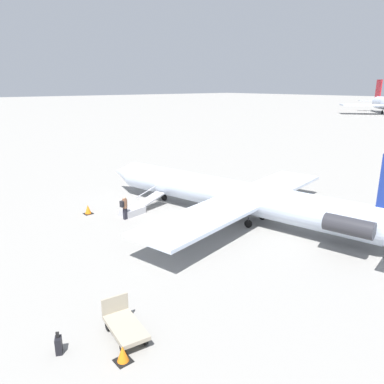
{
  "coord_description": "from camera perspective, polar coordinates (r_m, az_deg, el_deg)",
  "views": [
    {
      "loc": [
        -17.95,
        18.65,
        9.33
      ],
      "look_at": [
        2.85,
        1.32,
        1.54
      ],
      "focal_mm": 35.0,
      "sensor_mm": 36.0,
      "label": 1
    }
  ],
  "objects": [
    {
      "name": "passenger",
      "position": [
        27.07,
        -10.25,
        -2.12
      ],
      "size": [
        0.39,
        0.56,
        1.74
      ],
      "rotation": [
        0.0,
        0.0,
        -1.37
      ],
      "color": "#23232D",
      "rests_on": "ground"
    },
    {
      "name": "traffic_cone_near_cart",
      "position": [
        14.4,
        -10.5,
        -23.14
      ],
      "size": [
        0.57,
        0.57,
        0.63
      ],
      "color": "black",
      "rests_on": "ground"
    },
    {
      "name": "traffic_cone_near_stairs",
      "position": [
        29.04,
        -15.56,
        -2.61
      ],
      "size": [
        0.63,
        0.63,
        0.69
      ],
      "color": "black",
      "rests_on": "ground"
    },
    {
      "name": "luggage_cart",
      "position": [
        15.43,
        -10.29,
        -19.31
      ],
      "size": [
        2.33,
        1.39,
        1.22
      ],
      "rotation": [
        0.0,
        0.0,
        -0.14
      ],
      "color": "#9E937F",
      "rests_on": "ground"
    },
    {
      "name": "suitcase",
      "position": [
        15.28,
        -19.66,
        -21.11
      ],
      "size": [
        0.42,
        0.36,
        0.88
      ],
      "rotation": [
        0.0,
        0.0,
        5.82
      ],
      "color": "black",
      "rests_on": "ground"
    },
    {
      "name": "ground_plane",
      "position": [
        27.51,
        5.94,
        -3.85
      ],
      "size": [
        600.0,
        600.0,
        0.0
      ],
      "primitive_type": "plane",
      "color": "gray"
    },
    {
      "name": "airplane_main",
      "position": [
        26.58,
        7.49,
        -0.7
      ],
      "size": [
        25.55,
        19.62,
        5.78
      ],
      "rotation": [
        0.0,
        0.0,
        0.2
      ],
      "color": "silver",
      "rests_on": "ground"
    },
    {
      "name": "boarding_stairs",
      "position": [
        28.48,
        -8.51,
        -2.49
      ],
      "size": [
        1.81,
        4.13,
        1.52
      ],
      "rotation": [
        0.0,
        0.0,
        -1.37
      ],
      "color": "#B2B2B7",
      "rests_on": "ground"
    }
  ]
}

